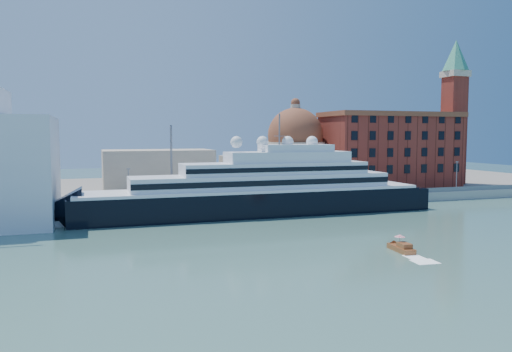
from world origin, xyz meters
name	(u,v)px	position (x,y,z in m)	size (l,w,h in m)	color
ground	(307,233)	(0.00, 0.00, 0.00)	(400.00, 400.00, 0.00)	#365E54
quay	(251,203)	(0.00, 34.00, 1.25)	(180.00, 10.00, 2.50)	gray
land	(213,187)	(0.00, 75.00, 1.00)	(260.00, 72.00, 2.00)	slate
quay_fence	(257,197)	(0.00, 29.50, 3.10)	(180.00, 0.10, 1.20)	slate
superyacht	(244,195)	(-5.33, 23.00, 4.66)	(90.29, 12.52, 26.98)	black
service_barge	(80,221)	(-40.44, 22.57, 0.74)	(11.88, 5.65, 2.57)	white
water_taxi	(402,247)	(7.93, -18.39, 0.66)	(2.41, 5.90, 2.73)	brown
warehouse	(390,149)	(52.00, 52.00, 13.79)	(43.00, 19.00, 23.25)	maroon
campanile	(454,103)	(76.00, 52.00, 28.76)	(8.40, 8.40, 47.00)	maroon
church	(247,159)	(6.39, 57.72, 10.91)	(66.00, 18.00, 25.50)	beige
lamp_posts	(203,170)	(-12.67, 32.27, 9.84)	(120.80, 2.40, 18.00)	slate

